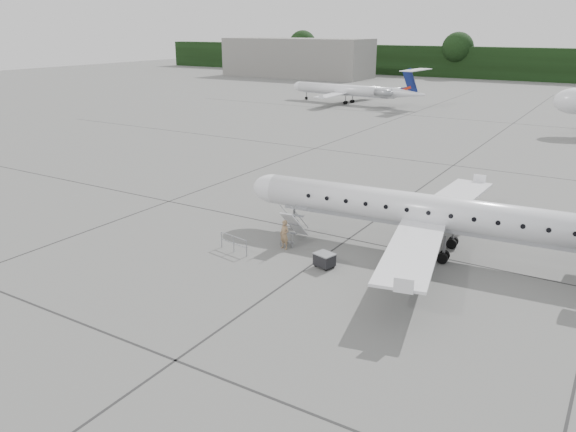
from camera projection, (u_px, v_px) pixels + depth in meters
The scene contains 8 objects.
ground at pixel (374, 290), 29.14m from camera, with size 320.00×320.00×0.00m, color slate.
terminal_building at pixel (297, 58), 151.02m from camera, with size 40.00×14.00×10.00m, color slate.
main_regional_jet at pixel (436, 196), 32.95m from camera, with size 27.63×19.89×7.08m, color silver, non-canonical shape.
airstair at pixel (294, 225), 35.34m from camera, with size 0.85×2.42×2.22m, color silver, non-canonical shape.
passenger at pixel (284, 235), 34.26m from camera, with size 0.67×0.44×1.83m, color #8F704E.
safety_railing at pixel (234, 244), 33.90m from camera, with size 2.20×0.08×1.00m, color gray, non-canonical shape.
baggage_cart at pixel (324, 260), 31.73m from camera, with size 1.04×0.84×0.90m, color black, non-canonical shape.
bg_regional_left at pixel (345, 85), 98.95m from camera, with size 24.78×17.84×6.50m, color silver, non-canonical shape.
Camera 1 is at (9.98, -24.81, 12.98)m, focal length 35.00 mm.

